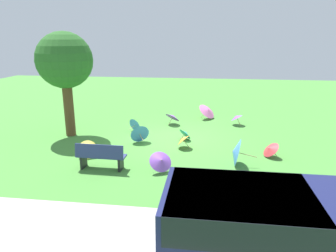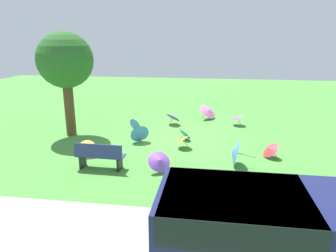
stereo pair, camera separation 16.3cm
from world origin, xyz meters
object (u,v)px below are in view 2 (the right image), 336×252
at_px(park_bench, 100,156).
at_px(parasol_purple_0, 160,161).
at_px(parasol_orange_0, 182,139).
at_px(parasol_blue_4, 234,152).
at_px(shade_tree, 65,62).
at_px(parasol_red_0, 270,149).
at_px(parasol_blue_0, 136,124).
at_px(parasol_yellow_0, 86,149).
at_px(parasol_teal_1, 186,133).
at_px(parasol_blue_3, 139,133).
at_px(parasol_purple_2, 174,116).
at_px(parasol_pink_0, 208,111).
at_px(van_dark, 276,227).
at_px(parasol_purple_1, 237,117).

distance_m(park_bench, parasol_purple_0, 1.97).
xyz_separation_m(parasol_orange_0, parasol_blue_4, (-1.89, 1.47, 0.13)).
relative_size(shade_tree, parasol_red_0, 5.71).
distance_m(parasol_blue_0, parasol_yellow_0, 3.54).
relative_size(parasol_teal_1, parasol_blue_3, 0.87).
height_order(park_bench, shade_tree, shade_tree).
relative_size(parasol_purple_0, parasol_purple_2, 0.94).
xyz_separation_m(parasol_pink_0, parasol_orange_0, (0.92, 4.62, -0.10)).
height_order(van_dark, parasol_purple_1, van_dark).
height_order(parasol_red_0, parasol_blue_0, parasol_blue_0).
relative_size(parasol_red_0, parasol_blue_0, 1.08).
relative_size(parasol_purple_0, parasol_orange_0, 1.28).
height_order(parasol_pink_0, parasol_blue_4, parasol_blue_4).
distance_m(parasol_red_0, parasol_blue_4, 1.62).
height_order(parasol_purple_1, parasol_purple_2, parasol_purple_2).
xyz_separation_m(van_dark, parasol_purple_2, (3.07, -9.60, -0.50)).
bearing_deg(parasol_orange_0, parasol_purple_1, -122.91).
height_order(shade_tree, parasol_blue_4, shade_tree).
relative_size(van_dark, parasol_blue_3, 5.32).
relative_size(parasol_teal_1, parasol_orange_0, 1.03).
height_order(parasol_red_0, parasol_orange_0, parasol_orange_0).
bearing_deg(shade_tree, parasol_red_0, 169.35).
bearing_deg(parasol_purple_2, van_dark, 107.72).
bearing_deg(parasol_blue_0, van_dark, 119.34).
bearing_deg(parasol_yellow_0, park_bench, 133.27).
bearing_deg(parasol_blue_4, parasol_orange_0, -38.00).
bearing_deg(parasol_pink_0, parasol_blue_4, 99.00).
bearing_deg(parasol_teal_1, parasol_pink_0, -103.77).
bearing_deg(parasol_orange_0, parasol_blue_0, -39.42).
xyz_separation_m(parasol_purple_0, parasol_orange_0, (-0.49, -2.38, -0.05)).
bearing_deg(parasol_purple_2, parasol_blue_0, 41.76).
distance_m(parasol_pink_0, parasol_blue_3, 4.99).
xyz_separation_m(parasol_yellow_0, parasol_orange_0, (-3.30, -1.50, 0.02)).
height_order(van_dark, parasol_blue_0, van_dark).
bearing_deg(park_bench, parasol_purple_0, -179.84).
distance_m(parasol_pink_0, parasol_teal_1, 3.71).
bearing_deg(parasol_orange_0, shade_tree, -11.27).
height_order(shade_tree, parasol_red_0, shade_tree).
xyz_separation_m(shade_tree, parasol_purple_1, (-7.37, -2.60, -2.78)).
bearing_deg(parasol_blue_4, shade_tree, -19.69).
relative_size(parasol_red_0, parasol_yellow_0, 0.97).
distance_m(parasol_pink_0, parasol_yellow_0, 7.44).
bearing_deg(parasol_blue_3, parasol_yellow_0, 52.78).
xyz_separation_m(parasol_teal_1, parasol_orange_0, (0.04, 1.03, 0.07)).
bearing_deg(parasol_purple_2, parasol_purple_0, 92.71).
distance_m(parasol_blue_0, parasol_orange_0, 2.99).
relative_size(shade_tree, parasol_purple_0, 4.73).
bearing_deg(parasol_blue_0, parasol_purple_2, -138.24).
bearing_deg(parasol_purple_2, parasol_blue_4, 119.10).
xyz_separation_m(parasol_blue_0, parasol_purple_0, (-1.82, 4.28, 0.08)).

